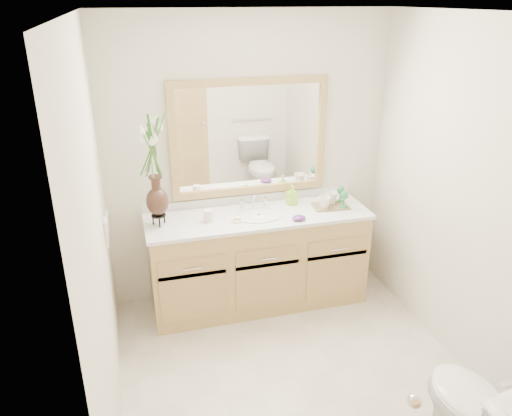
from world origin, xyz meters
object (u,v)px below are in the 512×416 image
object	(u,v)px
soap_bottle	(292,196)
tray	(331,206)
tumbler	(208,215)
toilet	(477,416)
flower_vase	(154,155)

from	to	relation	value
soap_bottle	tray	xyz separation A→B (m)	(0.30, -0.15, -0.07)
soap_bottle	tumbler	bearing A→B (deg)	-176.37
tray	toilet	bearing A→B (deg)	-82.91
flower_vase	soap_bottle	world-z (taller)	flower_vase
toilet	tray	size ratio (longest dim) A/B	2.57
flower_vase	soap_bottle	distance (m)	1.24
tumbler	tray	distance (m)	1.05
soap_bottle	tray	size ratio (longest dim) A/B	0.52
toilet	tumbler	size ratio (longest dim) A/B	7.82
soap_bottle	tray	world-z (taller)	soap_bottle
toilet	soap_bottle	world-z (taller)	soap_bottle
tumbler	tray	bearing A→B (deg)	0.55
toilet	flower_vase	size ratio (longest dim) A/B	0.90
tumbler	toilet	bearing A→B (deg)	-59.77
toilet	flower_vase	xyz separation A→B (m)	(-1.50, 1.95, 1.03)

